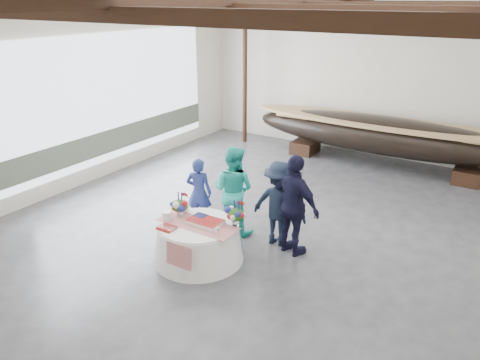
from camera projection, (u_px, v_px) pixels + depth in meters
The scene contains 12 objects.
floor at pixel (259, 229), 9.58m from camera, with size 10.00×12.00×0.01m, color #3D3D42.
wall_back at pixel (365, 77), 13.46m from camera, with size 10.00×0.02×4.50m, color silver.
wall_left at pixel (81, 94), 11.24m from camera, with size 0.02×12.00×4.50m, color silver.
pavilion_structure at pixel (286, 21), 8.78m from camera, with size 9.80×11.76×4.50m.
open_bay at pixel (116, 104), 12.16m from camera, with size 0.03×7.00×3.20m.
longboat_display at pixel (382, 135), 12.75m from camera, with size 7.56×1.51×1.42m.
banquet_table at pixel (198, 242), 8.36m from camera, with size 1.62×1.62×0.70m.
tabletop_items at pixel (202, 213), 8.31m from camera, with size 1.50×1.03×0.40m.
guest_woman_blue at pixel (199, 192), 9.49m from camera, with size 0.53×0.35×1.46m, color navy.
guest_woman_teal at pixel (233, 190), 9.17m from camera, with size 0.87×0.68×1.79m, color #23B4A6.
guest_man_left at pixel (279, 204), 8.74m from camera, with size 1.07×0.61×1.65m, color black.
guest_man_right at pixel (294, 206), 8.34m from camera, with size 1.11×0.46×1.90m, color black.
Camera 1 is at (4.24, -7.42, 4.46)m, focal length 35.00 mm.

